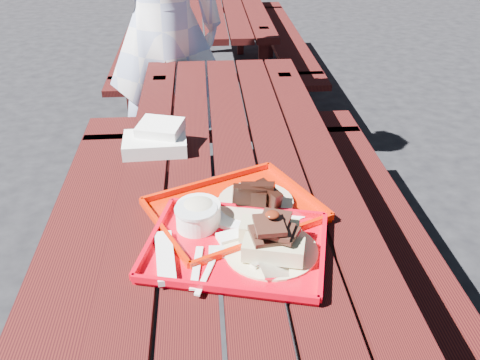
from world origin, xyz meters
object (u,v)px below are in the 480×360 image
(far_tray, at_px, (234,209))
(person, at_px, (162,25))
(picnic_table_near, at_px, (237,224))
(near_tray, at_px, (238,235))
(picnic_table_far, at_px, (212,21))

(far_tray, height_order, person, person)
(picnic_table_near, distance_m, person, 1.44)
(near_tray, xyz_separation_m, far_tray, (-0.00, 0.14, -0.01))
(far_tray, bearing_deg, near_tray, -89.56)
(picnic_table_far, distance_m, far_tray, 3.04)
(picnic_table_near, bearing_deg, near_tray, -93.58)
(picnic_table_far, xyz_separation_m, person, (-0.30, -1.43, 0.33))
(picnic_table_near, relative_size, far_tray, 4.35)
(picnic_table_near, relative_size, picnic_table_far, 1.00)
(picnic_table_near, distance_m, picnic_table_far, 2.80)
(picnic_table_near, relative_size, near_tray, 4.58)
(picnic_table_far, bearing_deg, person, -101.69)
(picnic_table_far, distance_m, near_tray, 3.18)
(far_tray, bearing_deg, picnic_table_far, 89.54)
(picnic_table_far, relative_size, near_tray, 4.58)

